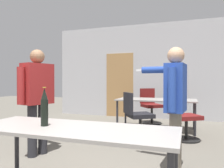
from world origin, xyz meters
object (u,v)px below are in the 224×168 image
Objects in this scene: person_right_polo at (175,97)px; office_chair_far_left at (183,118)px; office_chair_side_rolled at (150,107)px; office_chair_near_pushed at (137,117)px; person_near_casual at (37,92)px; beer_bottle at (44,108)px.

person_right_polo is 1.66m from office_chair_far_left.
office_chair_side_rolled reaches higher than office_chair_near_pushed.
office_chair_near_pushed is at bearing -24.95° from person_near_casual.
person_near_casual is at bearing 130.89° from beer_bottle.
person_right_polo is 4.26× the size of beer_bottle.
person_near_casual is (-2.06, -0.05, 0.03)m from person_right_polo.
person_right_polo is at bearing -34.80° from office_chair_far_left.
office_chair_side_rolled is 1.02× the size of office_chair_near_pushed.
office_chair_near_pushed is (-0.00, -1.69, -0.02)m from office_chair_side_rolled.
beer_bottle is at bearing 141.61° from person_right_polo.
person_right_polo reaches higher than beer_bottle.
person_near_casual is at bearing 31.04° from office_chair_side_rolled.
office_chair_near_pushed is (-0.88, -0.15, 0.00)m from office_chair_far_left.
office_chair_side_rolled is 2.55× the size of beer_bottle.
office_chair_far_left is at bearing -37.30° from person_near_casual.
office_chair_far_left is 2.98m from beer_bottle.
person_right_polo reaches higher than office_chair_near_pushed.
person_near_casual reaches higher than person_right_polo.
person_near_casual is at bearing -85.03° from office_chair_far_left.
office_chair_far_left is 0.89m from office_chair_near_pushed.
office_chair_near_pushed is at bearing 82.72° from beer_bottle.
person_near_casual is 1.73× the size of office_chair_side_rolled.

